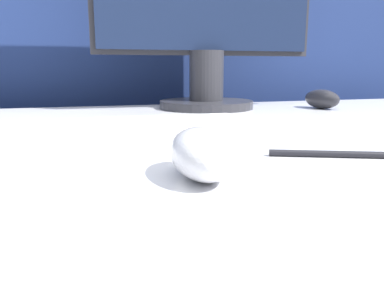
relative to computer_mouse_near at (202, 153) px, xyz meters
The scene contains 5 objects.
partition_panel 0.87m from the computer_mouse_near, 94.27° to the left, with size 5.00×0.03×1.26m.
computer_mouse_near is the anchor object (origin of this frame).
keyboard 0.24m from the computer_mouse_near, 102.62° to the left, with size 0.41×0.13×0.02m.
computer_mouse_far 0.70m from the computer_mouse_near, 46.73° to the left, with size 0.07×0.12×0.05m.
pen 0.17m from the computer_mouse_near, 13.20° to the left, with size 0.13×0.06×0.01m.
Camera 1 is at (-0.04, -0.49, 0.83)m, focal length 35.00 mm.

